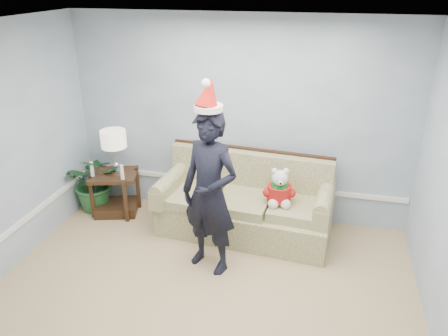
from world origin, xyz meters
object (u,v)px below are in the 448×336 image
at_px(table_lamp, 114,141).
at_px(houseplant, 95,181).
at_px(side_table, 116,197).
at_px(sofa, 246,205).
at_px(man, 210,193).
at_px(teddy_bear, 279,191).

xyz_separation_m(table_lamp, houseplant, (-0.34, -0.02, -0.64)).
bearing_deg(table_lamp, side_table, -118.45).
bearing_deg(sofa, houseplant, -177.00).
distance_m(houseplant, man, 2.20).
height_order(sofa, houseplant, sofa).
xyz_separation_m(man, teddy_bear, (0.68, 0.69, -0.23)).
bearing_deg(man, teddy_bear, 65.78).
xyz_separation_m(sofa, man, (-0.24, -0.86, 0.58)).
bearing_deg(teddy_bear, houseplant, 164.01).
distance_m(sofa, houseplant, 2.17).
bearing_deg(teddy_bear, sofa, 147.80).
xyz_separation_m(table_lamp, man, (1.59, -0.94, -0.13)).
bearing_deg(houseplant, side_table, -6.59).
relative_size(man, teddy_bear, 3.93).
bearing_deg(man, table_lamp, 169.67).
relative_size(side_table, teddy_bear, 1.56).
relative_size(table_lamp, teddy_bear, 1.27).
xyz_separation_m(side_table, man, (1.62, -0.88, 0.70)).
xyz_separation_m(sofa, houseplant, (-2.17, 0.06, 0.07)).
bearing_deg(side_table, sofa, -0.74).
height_order(sofa, side_table, sofa).
distance_m(table_lamp, houseplant, 0.72).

